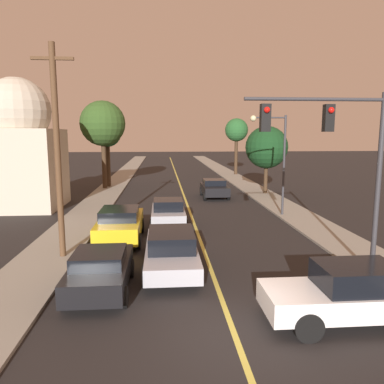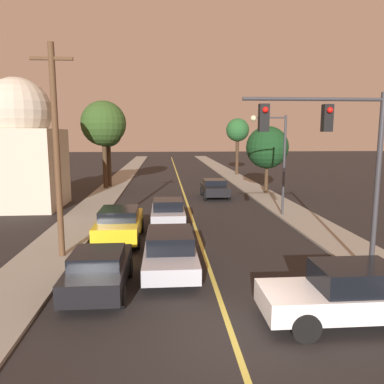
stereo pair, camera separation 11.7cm
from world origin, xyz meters
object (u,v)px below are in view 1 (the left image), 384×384
object	(u,v)px
car_crossing_right	(352,294)
tree_left_far	(103,124)
streetlamp_right	(275,150)
tree_right_near	(267,147)
tree_right_far	(236,131)
tree_left_near	(107,134)
car_near_lane_second	(168,213)
utility_pole_left	(57,149)
car_outer_lane_second	(120,224)
car_far_oncoming	(214,188)
car_near_lane_front	(171,249)
car_outer_lane_front	(100,270)
domed_building_left	(19,148)
traffic_signal_mast	(338,147)

from	to	relation	value
car_crossing_right	tree_left_far	world-z (taller)	tree_left_far
streetlamp_right	tree_right_near	size ratio (longest dim) A/B	1.08
tree_left_far	tree_right_far	distance (m)	18.06
tree_left_near	tree_left_far	size ratio (longest dim) A/B	0.80
car_near_lane_second	tree_left_far	bearing A→B (deg)	110.64
tree_right_far	utility_pole_left	bearing A→B (deg)	-113.42
car_outer_lane_second	car_far_oncoming	distance (m)	13.36
car_near_lane_front	tree_right_far	world-z (taller)	tree_right_far
car_near_lane_second	tree_left_near	world-z (taller)	tree_left_near
car_outer_lane_second	tree_left_far	bearing A→B (deg)	100.73
car_outer_lane_front	car_outer_lane_second	size ratio (longest dim) A/B	0.83
car_outer_lane_front	tree_left_far	xyz separation A→B (m)	(-3.27, 23.12, 5.22)
car_crossing_right	utility_pole_left	xyz separation A→B (m)	(-9.10, 6.02, 3.63)
tree_right_far	car_near_lane_second	bearing A→B (deg)	-108.95
car_outer_lane_front	domed_building_left	distance (m)	16.78
car_outer_lane_front	tree_right_near	bearing A→B (deg)	60.50
car_far_oncoming	utility_pole_left	world-z (taller)	utility_pole_left
utility_pole_left	traffic_signal_mast	bearing A→B (deg)	-15.86
car_outer_lane_second	traffic_signal_mast	xyz separation A→B (m)	(7.94, -5.26, 3.79)
car_far_oncoming	traffic_signal_mast	distance (m)	17.64
tree_right_near	tree_right_far	world-z (taller)	tree_right_far
tree_right_far	car_far_oncoming	bearing A→B (deg)	-107.01
car_far_oncoming	tree_right_far	size ratio (longest dim) A/B	0.58
car_near_lane_front	car_near_lane_second	bearing A→B (deg)	90.00
car_outer_lane_second	utility_pole_left	size ratio (longest dim) A/B	0.56
car_near_lane_second	utility_pole_left	bearing A→B (deg)	-132.35
car_outer_lane_second	streetlamp_right	bearing A→B (deg)	27.95
tree_left_near	tree_right_far	bearing A→B (deg)	34.64
tree_right_far	domed_building_left	bearing A→B (deg)	-134.00
car_crossing_right	utility_pole_left	distance (m)	11.51
car_outer_lane_second	tree_right_far	distance (m)	30.59
utility_pole_left	tree_right_near	world-z (taller)	utility_pole_left
car_crossing_right	domed_building_left	xyz separation A→B (m)	(-14.60, 17.17, 3.28)
car_near_lane_second	domed_building_left	size ratio (longest dim) A/B	0.43
car_near_lane_front	car_crossing_right	size ratio (longest dim) A/B	1.12
tree_left_near	tree_right_near	distance (m)	14.75
domed_building_left	car_near_lane_front	bearing A→B (deg)	-52.18
utility_pole_left	tree_left_far	world-z (taller)	utility_pole_left
tree_right_near	domed_building_left	bearing A→B (deg)	-166.81
tree_right_far	car_outer_lane_front	bearing A→B (deg)	-108.16
car_near_lane_second	car_outer_lane_second	bearing A→B (deg)	-133.95
car_outer_lane_front	car_near_lane_second	bearing A→B (deg)	74.33
car_near_lane_front	tree_right_far	size ratio (longest dim) A/B	0.76
traffic_signal_mast	domed_building_left	size ratio (longest dim) A/B	0.72
car_outer_lane_front	tree_left_near	xyz separation A→B (m)	(-3.05, 24.17, 4.31)
traffic_signal_mast	tree_right_far	world-z (taller)	tree_right_far
car_near_lane_front	tree_right_near	bearing A→B (deg)	63.86
car_near_lane_front	utility_pole_left	world-z (taller)	utility_pole_left
car_outer_lane_second	utility_pole_left	distance (m)	4.83
car_outer_lane_front	car_crossing_right	world-z (taller)	car_crossing_right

